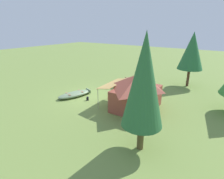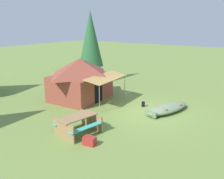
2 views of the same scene
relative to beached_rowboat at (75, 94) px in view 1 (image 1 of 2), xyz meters
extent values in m
plane|color=olive|center=(-0.69, 1.04, -0.21)|extent=(80.00, 80.00, 0.00)
ellipsoid|color=gray|center=(0.01, 0.00, -0.01)|extent=(3.12, 1.85, 0.40)
ellipsoid|color=#262F22|center=(0.01, 0.00, 0.02)|extent=(2.86, 1.66, 0.14)
cube|color=#8F6A4A|center=(0.58, -0.17, 0.15)|extent=(0.36, 0.82, 0.04)
cube|color=#8F6A4A|center=(-0.55, 0.16, 0.15)|extent=(0.36, 0.82, 0.04)
cube|color=gray|center=(-1.28, 0.37, 0.01)|extent=(0.27, 0.68, 0.31)
cube|color=brown|center=(-0.86, 5.35, 0.56)|extent=(3.52, 2.86, 1.54)
pyramid|color=brown|center=(-0.86, 5.35, 1.83)|extent=(3.81, 3.09, 1.00)
cube|color=black|center=(-0.78, 4.01, 0.44)|extent=(0.76, 0.08, 1.23)
cube|color=tan|center=(-0.75, 3.47, 1.38)|extent=(3.09, 1.27, 0.21)
cylinder|color=gray|center=(0.69, 3.09, 0.52)|extent=(0.04, 0.04, 1.46)
cylinder|color=gray|center=(-2.14, 2.93, 0.52)|extent=(0.04, 0.04, 1.46)
cube|color=#9A754C|center=(-4.62, 2.21, 0.54)|extent=(1.77, 1.02, 0.04)
cube|color=#3CB9A6|center=(-4.73, 1.64, 0.23)|extent=(1.69, 0.57, 0.04)
cube|color=#3CB9A6|center=(-4.51, 2.77, 0.23)|extent=(1.69, 0.57, 0.04)
cube|color=#9A754C|center=(-5.34, 2.35, 0.15)|extent=(0.33, 1.40, 0.72)
cube|color=#9A754C|center=(-3.90, 2.07, 0.15)|extent=(0.33, 1.40, 0.72)
cube|color=#AF2B28|center=(-5.18, 1.14, -0.04)|extent=(0.37, 0.52, 0.34)
cylinder|color=black|center=(0.02, 1.46, -0.06)|extent=(0.25, 0.25, 0.29)
cylinder|color=#513324|center=(-8.42, 7.08, 0.64)|extent=(0.25, 0.25, 1.70)
cone|color=#276638|center=(-8.42, 7.08, 3.24)|extent=(2.33, 2.33, 3.49)
cylinder|color=brown|center=(3.08, 7.64, 0.45)|extent=(0.31, 0.31, 1.32)
cone|color=#2A6335|center=(3.08, 7.64, 3.21)|extent=(1.89, 1.89, 4.20)
camera|label=1|loc=(9.92, 10.75, 5.43)|focal=29.03mm
camera|label=2|loc=(-11.77, -4.37, 4.37)|focal=38.99mm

